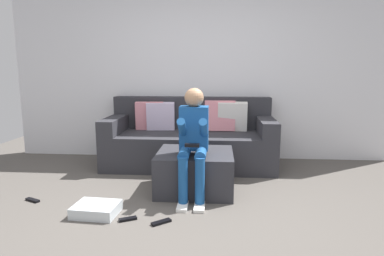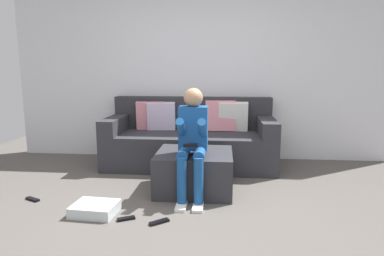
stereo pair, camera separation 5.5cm
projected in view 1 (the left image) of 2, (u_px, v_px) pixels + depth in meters
ground_plane at (184, 226)px, 2.79m from camera, size 7.15×7.15×0.00m
wall_back at (200, 71)px, 4.86m from camera, size 5.50×0.10×2.55m
couch_sectional at (190, 140)px, 4.58m from camera, size 2.25×0.94×0.91m
ottoman at (195, 171)px, 3.61m from camera, size 0.81×0.73×0.43m
person_seated at (193, 136)px, 3.35m from camera, size 0.29×0.61×1.12m
storage_bin at (96, 209)px, 3.02m from camera, size 0.41×0.34×0.10m
remote_near_ottoman at (161, 222)px, 2.85m from camera, size 0.17×0.15×0.02m
remote_by_storage_bin at (128, 219)px, 2.91m from camera, size 0.16×0.12×0.02m
remote_under_side_table at (33, 200)px, 3.33m from camera, size 0.17×0.11×0.02m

